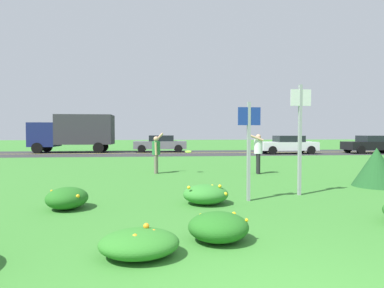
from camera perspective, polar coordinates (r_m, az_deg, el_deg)
ground_plane at (r=14.40m, az=-1.31°, el=-4.69°), size 120.00×120.00×0.00m
highway_strip at (r=26.23m, az=-3.29°, el=-1.63°), size 120.00×7.45×0.01m
highway_center_stripe at (r=26.23m, az=-3.29°, el=-1.62°), size 120.00×0.16×0.00m
daylily_clump_front_left at (r=5.12m, az=4.76°, el=-14.61°), size 0.95×0.89×0.45m
daylily_clump_mid_center at (r=4.58m, az=-9.48°, el=-17.18°), size 1.10×0.89×0.42m
daylily_clump_mid_right at (r=7.62m, az=2.48°, el=-9.00°), size 1.08×0.97×0.48m
daylily_clump_near_camera at (r=7.65m, az=-21.55°, el=-9.03°), size 0.90×0.96×0.48m
sign_post_near_path at (r=7.93m, az=10.18°, el=0.53°), size 0.56×0.10×2.44m
sign_post_by_roadside at (r=9.02m, az=18.85°, el=2.56°), size 0.56×0.10×2.98m
evergreen_shrub_side at (r=11.53m, az=30.23°, el=-3.61°), size 1.42×1.42×1.22m
person_thrower_green_shirt at (r=13.21m, az=-6.46°, el=-1.30°), size 0.49×0.51×1.70m
person_catcher_white_shirt at (r=13.27m, az=11.81°, el=-1.09°), size 0.58×0.51×1.62m
frisbee_lime at (r=13.22m, az=-0.68°, el=-1.37°), size 0.28×0.27×0.09m
car_black_leftmost at (r=30.03m, az=29.67°, el=-0.03°), size 4.50×2.00×1.45m
car_white_center_left at (r=26.51m, az=16.82°, el=-0.09°), size 4.50×2.00×1.45m
car_gray_center_right at (r=27.84m, az=-5.71°, el=0.09°), size 4.50×2.00×1.45m
box_truck_navy at (r=28.77m, az=-20.37°, el=2.15°), size 6.70×2.46×3.20m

